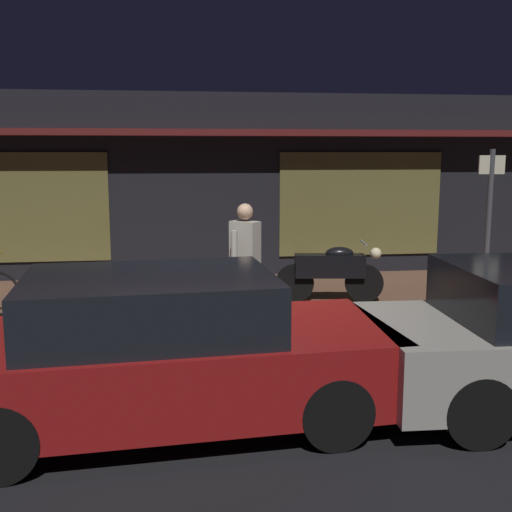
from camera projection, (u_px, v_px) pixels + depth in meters
The scene contains 7 objects.
ground_plane at pixel (214, 373), 7.15m from camera, with size 60.00×60.00×0.00m, color black.
sidewalk_slab at pixel (202, 305), 10.07m from camera, with size 18.00×4.00×0.15m, color brown.
storefront_building at pixel (193, 186), 13.10m from camera, with size 18.00×3.30×3.60m.
motorcycle at pixel (332, 271), 9.88m from camera, with size 1.70×0.55×0.97m.
person_bystander at pixel (245, 261), 8.52m from camera, with size 0.46×0.53×1.67m.
sign_post at pixel (489, 214), 10.18m from camera, with size 0.44×0.09×2.40m.
parked_car_near at pixel (163, 351), 5.71m from camera, with size 4.22×2.06×1.42m.
Camera 1 is at (-0.41, -6.84, 2.50)m, focal length 43.91 mm.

